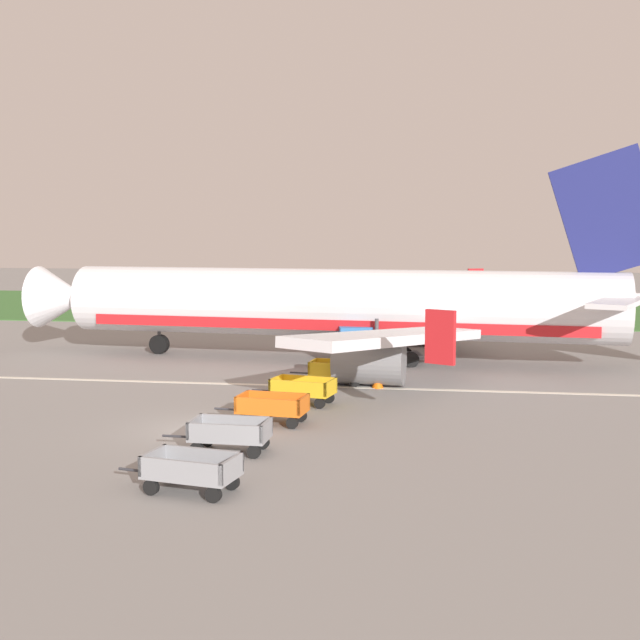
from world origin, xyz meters
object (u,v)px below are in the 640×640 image
(baggage_cart_second_in_row, at_px, (230,434))
(traffic_cone_near_plane, at_px, (378,380))
(baggage_cart_nearest, at_px, (191,471))
(service_truck_beside_carts, at_px, (364,344))
(baggage_cart_third_in_row, at_px, (272,408))
(baggage_cart_far_end, at_px, (337,371))
(airplane, at_px, (356,305))
(baggage_cart_fourth_in_row, at_px, (303,390))

(baggage_cart_second_in_row, bearing_deg, traffic_cone_near_plane, 70.86)
(baggage_cart_nearest, bearing_deg, service_truck_beside_carts, 82.72)
(baggage_cart_third_in_row, bearing_deg, baggage_cart_nearest, -94.19)
(baggage_cart_second_in_row, relative_size, service_truck_beside_carts, 0.76)
(baggage_cart_third_in_row, distance_m, traffic_cone_near_plane, 8.07)
(traffic_cone_near_plane, bearing_deg, baggage_cart_far_end, 160.05)
(baggage_cart_nearest, bearing_deg, airplane, 84.42)
(baggage_cart_far_end, bearing_deg, airplane, 88.25)
(airplane, bearing_deg, baggage_cart_third_in_row, -96.34)
(baggage_cart_second_in_row, relative_size, baggage_cart_fourth_in_row, 0.99)
(baggage_cart_second_in_row, bearing_deg, airplane, 83.29)
(airplane, xyz_separation_m, baggage_cart_far_end, (-0.20, -6.66, -2.45))
(airplane, height_order, baggage_cart_nearest, airplane)
(baggage_cart_third_in_row, distance_m, baggage_cart_far_end, 8.16)
(service_truck_beside_carts, bearing_deg, baggage_cart_second_in_row, -98.87)
(airplane, relative_size, baggage_cart_second_in_row, 10.54)
(airplane, bearing_deg, baggage_cart_second_in_row, -96.71)
(baggage_cart_nearest, distance_m, traffic_cone_near_plane, 15.88)
(baggage_cart_third_in_row, bearing_deg, baggage_cart_far_end, 79.92)
(baggage_cart_fourth_in_row, height_order, baggage_cart_far_end, same)
(service_truck_beside_carts, bearing_deg, baggage_cart_fourth_in_row, -99.09)
(airplane, xyz_separation_m, baggage_cart_nearest, (-2.22, -22.74, -2.45))
(baggage_cart_second_in_row, xyz_separation_m, baggage_cart_fourth_in_row, (1.13, 7.48, 0.00))
(service_truck_beside_carts, height_order, traffic_cone_near_plane, service_truck_beside_carts)
(baggage_cart_fourth_in_row, height_order, traffic_cone_near_plane, baggage_cart_fourth_in_row)
(baggage_cart_fourth_in_row, height_order, service_truck_beside_carts, service_truck_beside_carts)
(baggage_cart_nearest, bearing_deg, baggage_cart_third_in_row, 85.81)
(baggage_cart_nearest, height_order, baggage_cart_third_in_row, same)
(baggage_cart_far_end, bearing_deg, baggage_cart_second_in_row, -99.41)
(baggage_cart_nearest, xyz_separation_m, baggage_cart_far_end, (2.02, 16.08, 0.00))
(baggage_cart_second_in_row, height_order, baggage_cart_far_end, same)
(baggage_cart_third_in_row, xyz_separation_m, baggage_cart_fourth_in_row, (0.56, 3.48, 0.00))
(baggage_cart_nearest, distance_m, baggage_cart_far_end, 16.21)
(baggage_cart_second_in_row, distance_m, baggage_cart_fourth_in_row, 7.56)
(baggage_cart_second_in_row, xyz_separation_m, baggage_cart_far_end, (1.99, 12.03, 0.00))
(airplane, bearing_deg, service_truck_beside_carts, -67.17)
(airplane, distance_m, baggage_cart_second_in_row, 18.97)
(baggage_cart_nearest, relative_size, baggage_cart_third_in_row, 1.00)
(baggage_cart_far_end, distance_m, traffic_cone_near_plane, 2.08)
(baggage_cart_nearest, xyz_separation_m, traffic_cone_near_plane, (3.95, 15.38, -0.26))
(baggage_cart_third_in_row, relative_size, traffic_cone_near_plane, 5.22)
(baggage_cart_far_end, xyz_separation_m, service_truck_beside_carts, (0.73, 5.41, 0.50))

